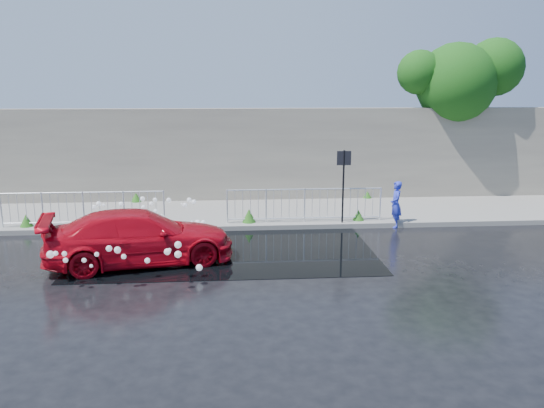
% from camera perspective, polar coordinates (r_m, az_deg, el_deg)
% --- Properties ---
extents(ground, '(90.00, 90.00, 0.00)m').
position_cam_1_polar(ground, '(14.00, -6.93, -6.09)').
color(ground, black).
rests_on(ground, ground).
extents(pavement, '(30.00, 4.00, 0.15)m').
position_cam_1_polar(pavement, '(18.79, -6.31, -1.04)').
color(pavement, gray).
rests_on(pavement, ground).
extents(curb, '(30.00, 0.25, 0.16)m').
position_cam_1_polar(curb, '(16.85, -6.52, -2.60)').
color(curb, gray).
rests_on(curb, ground).
extents(retaining_wall, '(30.00, 0.60, 3.50)m').
position_cam_1_polar(retaining_wall, '(20.63, -6.24, 5.32)').
color(retaining_wall, slate).
rests_on(retaining_wall, pavement).
extents(puddle, '(8.00, 5.00, 0.01)m').
position_cam_1_polar(puddle, '(14.94, -4.85, -4.82)').
color(puddle, black).
rests_on(puddle, ground).
extents(sign_post, '(0.45, 0.06, 2.50)m').
position_cam_1_polar(sign_post, '(16.96, 7.70, 3.15)').
color(sign_post, black).
rests_on(sign_post, ground).
extents(tree, '(4.99, 3.12, 6.33)m').
position_cam_1_polar(tree, '(22.57, 19.71, 12.57)').
color(tree, '#332114').
rests_on(tree, ground).
extents(railing_left, '(5.05, 0.05, 1.10)m').
position_cam_1_polar(railing_left, '(17.65, -19.62, -0.37)').
color(railing_left, silver).
rests_on(railing_left, pavement).
extents(railing_right, '(5.05, 0.05, 1.10)m').
position_cam_1_polar(railing_right, '(17.18, 3.52, 0.00)').
color(railing_right, silver).
rests_on(railing_right, pavement).
extents(weeds, '(12.17, 3.93, 0.44)m').
position_cam_1_polar(weeds, '(18.13, -7.35, -0.73)').
color(weeds, '#1D5115').
rests_on(weeds, pavement).
extents(water_spray, '(3.62, 5.33, 0.98)m').
position_cam_1_polar(water_spray, '(14.74, -13.74, -2.35)').
color(water_spray, white).
rests_on(water_spray, ground).
extents(red_car, '(5.03, 2.89, 1.37)m').
position_cam_1_polar(red_car, '(13.97, -14.02, -3.47)').
color(red_car, '#AC0614').
rests_on(red_car, ground).
extents(person, '(0.41, 0.58, 1.50)m').
position_cam_1_polar(person, '(17.48, 13.18, -0.04)').
color(person, '#2834CC').
rests_on(person, ground).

